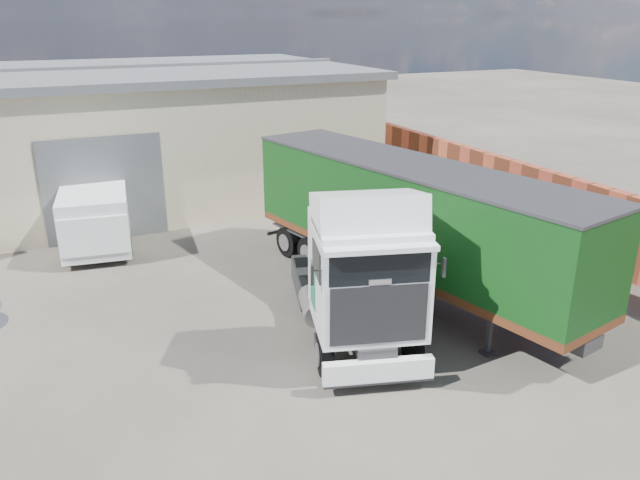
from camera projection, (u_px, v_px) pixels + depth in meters
name	position (u px, v px, depth m)	size (l,w,h in m)	color
ground	(262.00, 363.00, 14.06)	(120.00, 120.00, 0.00)	#2A2822
brick_boundary_wall	(496.00, 189.00, 23.30)	(0.35, 26.00, 2.50)	brown
tractor_unit	(360.00, 280.00, 14.22)	(3.88, 6.35, 4.05)	black
box_trailer	(407.00, 215.00, 16.88)	(4.63, 11.46, 3.73)	#2D2D30
panel_van	(96.00, 215.00, 20.88)	(2.71, 5.29, 2.07)	black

